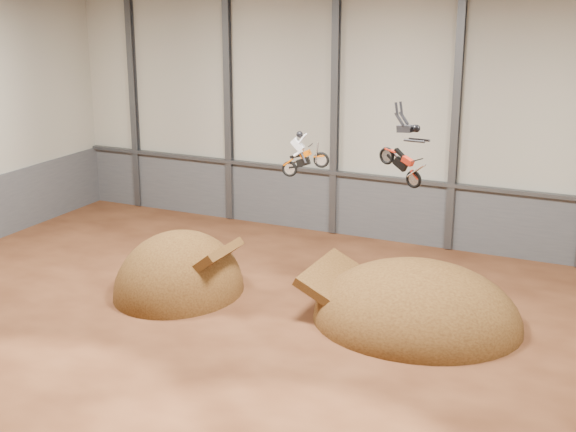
% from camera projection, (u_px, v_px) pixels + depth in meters
% --- Properties ---
extents(floor, '(40.00, 40.00, 0.00)m').
position_uv_depth(floor, '(270.00, 347.00, 31.52)').
color(floor, '#432112').
rests_on(floor, ground).
extents(back_wall, '(40.00, 0.10, 14.00)m').
position_uv_depth(back_wall, '(395.00, 115.00, 42.55)').
color(back_wall, '#B7B3A2').
rests_on(back_wall, ground).
extents(lower_band_back, '(39.80, 0.18, 3.50)m').
position_uv_depth(lower_band_back, '(390.00, 210.00, 43.95)').
color(lower_band_back, '#525459').
rests_on(lower_band_back, ground).
extents(steel_rail, '(39.80, 0.35, 0.20)m').
position_uv_depth(steel_rail, '(391.00, 179.00, 43.31)').
color(steel_rail, '#47494F').
rests_on(steel_rail, lower_band_back).
extents(steel_column_0, '(0.40, 0.36, 13.90)m').
position_uv_depth(steel_column_0, '(133.00, 96.00, 49.17)').
color(steel_column_0, '#47494F').
rests_on(steel_column_0, ground).
extents(steel_column_1, '(0.40, 0.36, 13.90)m').
position_uv_depth(steel_column_1, '(228.00, 103.00, 46.45)').
color(steel_column_1, '#47494F').
rests_on(steel_column_1, ground).
extents(steel_column_2, '(0.40, 0.36, 13.90)m').
position_uv_depth(steel_column_2, '(335.00, 111.00, 43.73)').
color(steel_column_2, '#47494F').
rests_on(steel_column_2, ground).
extents(steel_column_3, '(0.40, 0.36, 13.90)m').
position_uv_depth(steel_column_3, '(456.00, 120.00, 41.01)').
color(steel_column_3, '#47494F').
rests_on(steel_column_3, ground).
extents(takeoff_ramp, '(5.74, 6.62, 5.74)m').
position_uv_depth(takeoff_ramp, '(180.00, 292.00, 37.09)').
color(takeoff_ramp, '#3C240F').
rests_on(takeoff_ramp, ground).
extents(landing_ramp, '(8.87, 7.84, 5.12)m').
position_uv_depth(landing_ramp, '(416.00, 322.00, 33.83)').
color(landing_ramp, '#3C240F').
rests_on(landing_ramp, ground).
extents(fmx_rider_a, '(2.81, 1.31, 2.58)m').
position_uv_depth(fmx_rider_a, '(308.00, 150.00, 34.78)').
color(fmx_rider_a, '#C55000').
extents(fmx_rider_b, '(3.58, 1.87, 3.36)m').
position_uv_depth(fmx_rider_b, '(398.00, 143.00, 29.03)').
color(fmx_rider_b, red).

